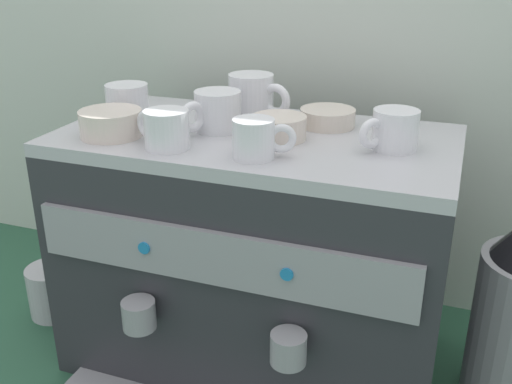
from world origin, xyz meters
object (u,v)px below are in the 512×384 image
object	(u,v)px
ceramic_cup_3	(127,101)
ceramic_cup_1	(253,96)
espresso_machine	(255,254)
ceramic_bowl_2	(328,118)
ceramic_cup_5	(215,112)
ceramic_bowl_0	(279,128)
ceramic_cup_2	(393,130)
ceramic_cup_4	(165,129)
ceramic_bowl_1	(111,124)
milk_pitcher	(53,291)
ceramic_cup_0	(256,139)

from	to	relation	value
ceramic_cup_3	ceramic_cup_1	bearing A→B (deg)	21.06
espresso_machine	ceramic_bowl_2	size ratio (longest dim) A/B	6.90
ceramic_cup_5	ceramic_bowl_0	size ratio (longest dim) A/B	1.25
ceramic_cup_2	ceramic_cup_3	size ratio (longest dim) A/B	0.87
ceramic_cup_1	ceramic_bowl_2	world-z (taller)	ceramic_cup_1
espresso_machine	ceramic_cup_2	bearing A→B (deg)	0.75
espresso_machine	ceramic_bowl_2	world-z (taller)	ceramic_bowl_2
ceramic_cup_1	ceramic_bowl_0	distance (m)	0.14
ceramic_bowl_0	ceramic_cup_2	bearing A→B (deg)	3.58
ceramic_cup_1	ceramic_cup_4	xyz separation A→B (m)	(-0.07, -0.22, -0.01)
ceramic_bowl_2	ceramic_bowl_1	bearing A→B (deg)	-150.97
ceramic_cup_4	ceramic_cup_5	world-z (taller)	ceramic_cup_5
ceramic_bowl_1	espresso_machine	bearing A→B (deg)	21.72
ceramic_bowl_2	milk_pitcher	bearing A→B (deg)	-169.26
ceramic_cup_0	ceramic_bowl_2	distance (m)	0.21
ceramic_cup_0	milk_pitcher	world-z (taller)	ceramic_cup_0
ceramic_cup_1	ceramic_cup_2	world-z (taller)	ceramic_cup_1
espresso_machine	ceramic_cup_0	bearing A→B (deg)	-69.31
ceramic_cup_2	ceramic_bowl_2	distance (m)	0.16
ceramic_cup_3	ceramic_bowl_1	bearing A→B (deg)	-73.13
ceramic_cup_0	ceramic_cup_3	distance (m)	0.33
espresso_machine	ceramic_bowl_1	bearing A→B (deg)	-158.28
ceramic_cup_3	ceramic_bowl_1	xyz separation A→B (m)	(0.03, -0.11, -0.01)
ceramic_cup_0	ceramic_cup_5	size ratio (longest dim) A/B	0.83
ceramic_cup_1	ceramic_cup_2	bearing A→B (deg)	-19.98
ceramic_bowl_0	ceramic_cup_4	bearing A→B (deg)	-145.81
ceramic_bowl_2	milk_pitcher	xyz separation A→B (m)	(-0.57, -0.11, -0.42)
ceramic_cup_2	ceramic_bowl_0	distance (m)	0.19
ceramic_bowl_2	espresso_machine	bearing A→B (deg)	-138.11
ceramic_cup_4	ceramic_bowl_0	distance (m)	0.19
ceramic_cup_4	milk_pitcher	distance (m)	0.57
ceramic_cup_5	ceramic_bowl_1	xyz separation A→B (m)	(-0.15, -0.09, -0.01)
espresso_machine	ceramic_cup_5	distance (m)	0.28
ceramic_cup_4	ceramic_bowl_2	size ratio (longest dim) A/B	1.05
ceramic_bowl_1	ceramic_cup_4	bearing A→B (deg)	-11.77
milk_pitcher	ceramic_cup_3	bearing A→B (deg)	9.08
ceramic_cup_2	ceramic_cup_3	xyz separation A→B (m)	(-0.49, 0.01, 0.00)
espresso_machine	ceramic_cup_4	size ratio (longest dim) A/B	6.56
ceramic_cup_0	ceramic_bowl_0	distance (m)	0.10
ceramic_cup_2	milk_pitcher	xyz separation A→B (m)	(-0.70, -0.02, -0.44)
ceramic_cup_5	ceramic_cup_2	bearing A→B (deg)	1.40
ceramic_cup_5	milk_pitcher	distance (m)	0.59
ceramic_cup_0	ceramic_bowl_1	distance (m)	0.27
ceramic_cup_0	ceramic_cup_1	xyz separation A→B (m)	(-0.08, 0.21, 0.01)
ceramic_cup_1	ceramic_cup_5	bearing A→B (deg)	-106.46
espresso_machine	ceramic_cup_0	world-z (taller)	ceramic_cup_0
ceramic_cup_4	ceramic_bowl_1	world-z (taller)	ceramic_cup_4
ceramic_cup_0	ceramic_cup_4	size ratio (longest dim) A/B	0.92
ceramic_cup_5	ceramic_bowl_2	distance (m)	0.20
ceramic_bowl_0	ceramic_bowl_1	distance (m)	0.28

